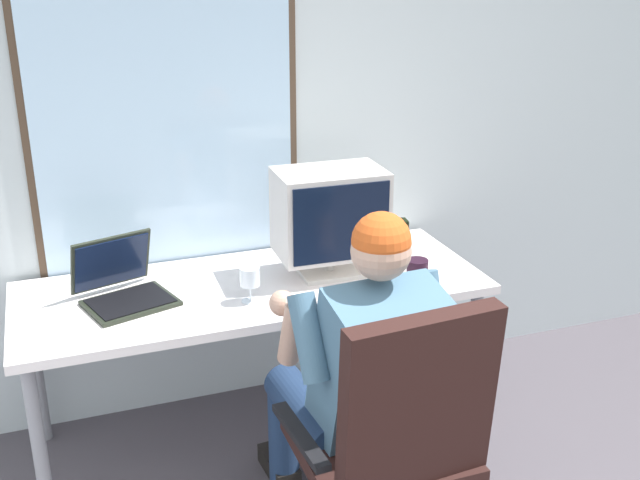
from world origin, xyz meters
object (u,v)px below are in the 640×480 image
(crt_monitor, at_px, (330,214))
(coffee_mug, at_px, (417,269))
(wine_glass, at_px, (250,279))
(desk_speaker, at_px, (397,235))
(office_chair, at_px, (398,431))
(desk, at_px, (253,299))
(laptop, at_px, (122,284))
(person_seated, at_px, (359,368))

(crt_monitor, xyz_separation_m, coffee_mug, (0.32, -0.18, -0.22))
(wine_glass, distance_m, coffee_mug, 0.71)
(crt_monitor, xyz_separation_m, desk_speaker, (0.38, 0.15, -0.19))
(office_chair, relative_size, wine_glass, 7.30)
(desk, bearing_deg, office_chair, -77.36)
(office_chair, xyz_separation_m, coffee_mug, (0.44, 0.76, 0.19))
(wine_glass, bearing_deg, office_chair, -71.47)
(laptop, relative_size, coffee_mug, 4.58)
(coffee_mug, bearing_deg, person_seated, -133.57)
(person_seated, bearing_deg, coffee_mug, 46.43)
(desk, xyz_separation_m, coffee_mug, (0.65, -0.18, 0.11))
(desk_speaker, height_order, coffee_mug, desk_speaker)
(desk_speaker, bearing_deg, desk, -168.26)
(person_seated, height_order, crt_monitor, person_seated)
(crt_monitor, bearing_deg, coffee_mug, -29.01)
(desk, distance_m, person_seated, 0.69)
(crt_monitor, bearing_deg, office_chair, -97.49)
(desk_speaker, bearing_deg, office_chair, -114.91)
(crt_monitor, height_order, laptop, crt_monitor)
(office_chair, distance_m, person_seated, 0.29)
(wine_glass, relative_size, desk_speaker, 1.02)
(office_chair, bearing_deg, desk_speaker, 65.09)
(person_seated, height_order, wine_glass, person_seated)
(laptop, bearing_deg, desk_speaker, 5.01)
(laptop, xyz_separation_m, desk_speaker, (1.23, 0.11, 0.01))
(office_chair, height_order, desk_speaker, office_chair)
(desk, distance_m, office_chair, 0.96)
(laptop, bearing_deg, crt_monitor, -2.94)
(laptop, distance_m, coffee_mug, 1.19)
(desk, height_order, coffee_mug, coffee_mug)
(office_chair, relative_size, crt_monitor, 2.33)
(crt_monitor, relative_size, desk_speaker, 3.18)
(person_seated, xyz_separation_m, coffee_mug, (0.46, 0.48, 0.11))
(desk, distance_m, crt_monitor, 0.47)
(office_chair, bearing_deg, coffee_mug, 59.78)
(wine_glass, xyz_separation_m, desk_speaker, (0.77, 0.30, -0.03))
(desk_speaker, relative_size, coffee_mug, 1.59)
(laptop, height_order, desk_speaker, laptop)
(desk, height_order, wine_glass, wine_glass)
(wine_glass, distance_m, desk_speaker, 0.83)
(wine_glass, height_order, coffee_mug, wine_glass)
(crt_monitor, distance_m, desk_speaker, 0.45)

